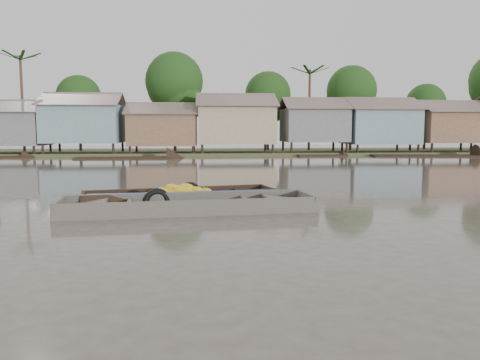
{
  "coord_description": "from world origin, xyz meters",
  "views": [
    {
      "loc": [
        -0.56,
        -11.74,
        2.11
      ],
      "look_at": [
        0.47,
        0.63,
        0.8
      ],
      "focal_mm": 35.0,
      "sensor_mm": 36.0,
      "label": 1
    }
  ],
  "objects": [
    {
      "name": "distant_boats",
      "position": [
        4.63,
        25.52,
        -0.05
      ],
      "size": [
        41.88,
        3.73,
        0.35
      ],
      "color": "black",
      "rests_on": "ground"
    },
    {
      "name": "viewer_boat",
      "position": [
        -0.87,
        0.52,
        0.04
      ],
      "size": [
        6.77,
        2.43,
        0.53
      ],
      "rotation": [
        0.0,
        0.0,
        0.11
      ],
      "color": "#453F3A",
      "rests_on": "ground"
    },
    {
      "name": "riverbank",
      "position": [
        3.03,
        31.86,
        3.07
      ],
      "size": [
        120.0,
        12.47,
        10.22
      ],
      "color": "#384723",
      "rests_on": "ground"
    },
    {
      "name": "banana_boat",
      "position": [
        -1.24,
        1.98,
        0.15
      ],
      "size": [
        5.73,
        2.52,
        0.8
      ],
      "rotation": [
        0.0,
        0.0,
        0.22
      ],
      "color": "black",
      "rests_on": "ground"
    },
    {
      "name": "ground",
      "position": [
        0.0,
        0.0,
        0.0
      ],
      "size": [
        120.0,
        120.0,
        0.0
      ],
      "primitive_type": "plane",
      "color": "#483F37",
      "rests_on": "ground"
    }
  ]
}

